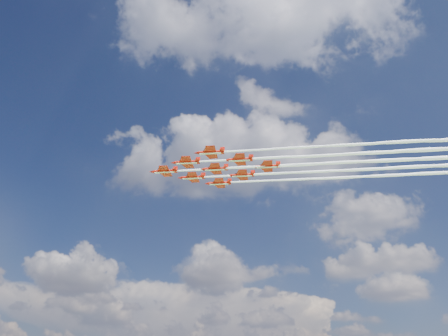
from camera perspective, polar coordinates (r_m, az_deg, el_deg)
The scene contains 8 objects.
jet_lead at distance 167.73m, azimuth 16.33°, elevation 0.74°, with size 147.96×18.48×2.77m.
jet_row2_port at distance 164.22m, azimuth 20.03°, elevation 1.95°, with size 147.96×18.48×2.77m.
jet_row2_starb at distance 175.55m, azimuth 19.17°, elevation -0.09°, with size 147.96×18.48×2.77m.
jet_row3_port at distance 161.50m, azimuth 23.89°, elevation 3.19°, with size 147.96×18.48×2.77m.
jet_row3_centre at distance 172.51m, azimuth 22.75°, elevation 1.04°, with size 147.96×18.48×2.77m.
jet_row3_starb at distance 183.80m, azimuth 21.75°, elevation -0.85°, with size 147.96×18.48×2.77m.
jet_row4_port at distance 170.24m, azimuth 26.44°, elevation 2.20°, with size 147.96×18.48×2.77m.
jet_row4_starb at distance 181.19m, azimuth 25.20°, elevation 0.21°, with size 147.96×18.48×2.77m.
Camera 1 is at (34.11, -147.35, 8.18)m, focal length 35.00 mm.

